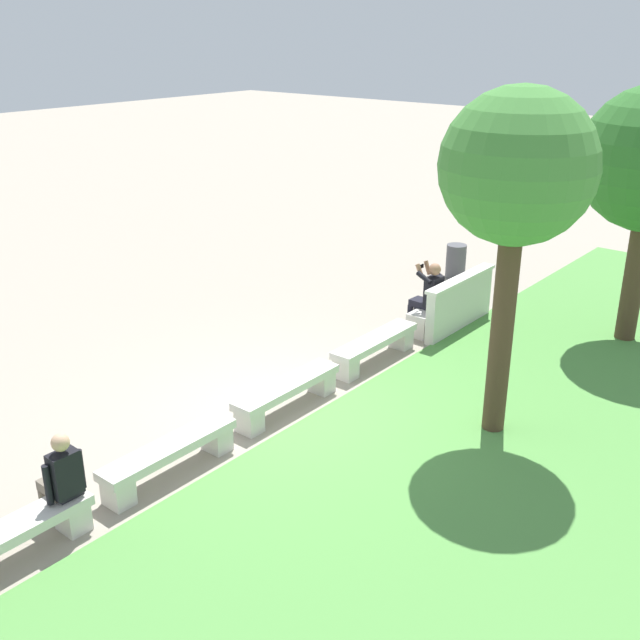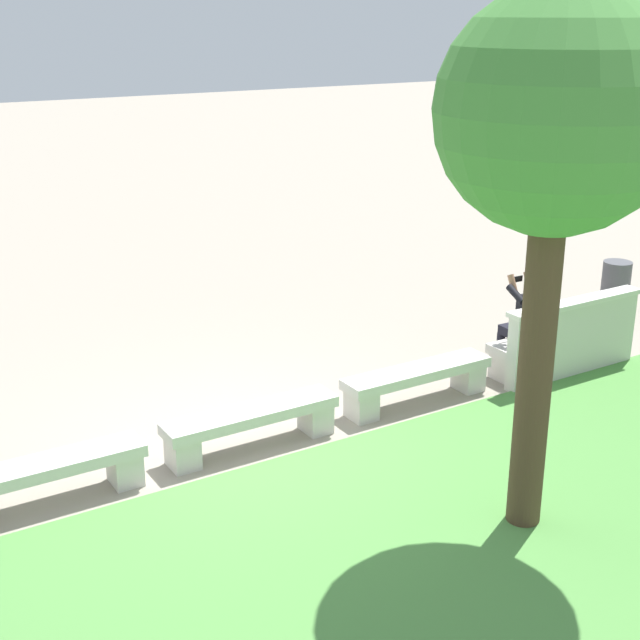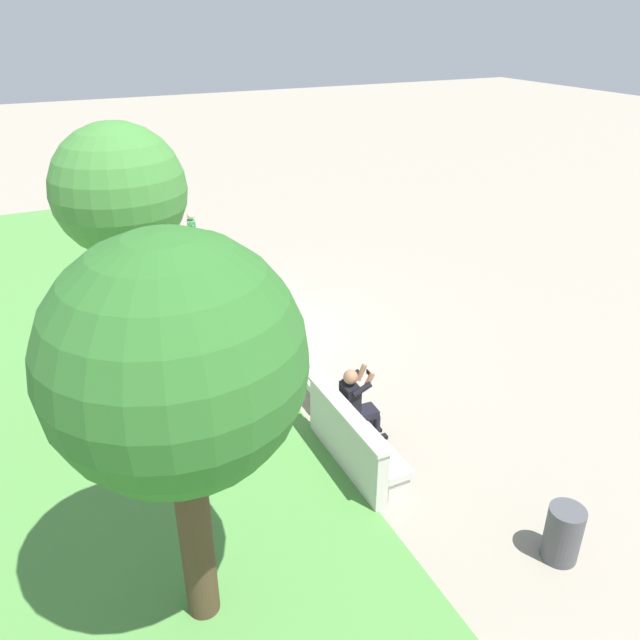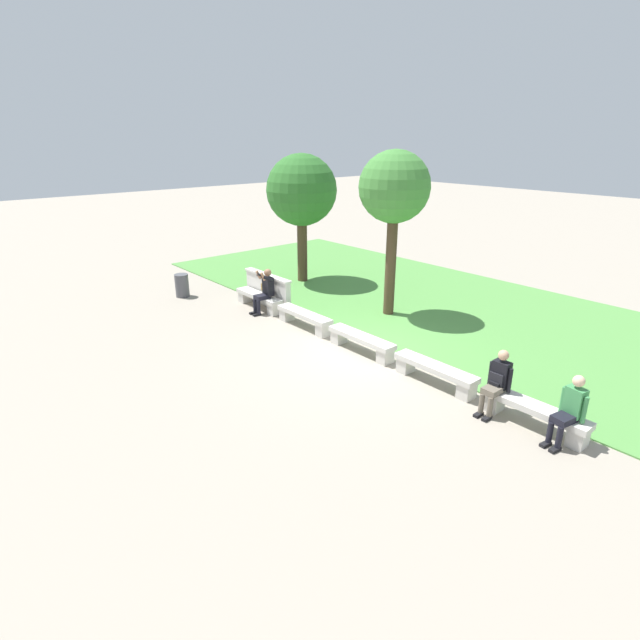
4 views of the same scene
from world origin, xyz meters
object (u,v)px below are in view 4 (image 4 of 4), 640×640
at_px(bench_main, 259,299).
at_px(tree_left_background, 394,190).
at_px(bench_end, 534,412).
at_px(trash_bin, 182,285).
at_px(person_photographer, 265,289).
at_px(person_distant, 497,380).
at_px(tree_behind_wall, 302,191).
at_px(bench_mid, 361,341).
at_px(bench_near, 304,317).
at_px(backpack, 497,381).
at_px(person_companion, 570,408).
at_px(bench_far, 435,371).

bearing_deg(bench_main, tree_left_background, 41.12).
xyz_separation_m(bench_end, trash_bin, (-11.42, -1.24, 0.08)).
distance_m(person_photographer, person_distant, 7.59).
bearing_deg(trash_bin, tree_behind_wall, 74.56).
bearing_deg(bench_mid, bench_end, 0.00).
distance_m(bench_near, bench_mid, 2.20).
bearing_deg(trash_bin, backpack, 6.63).
xyz_separation_m(person_distant, tree_left_background, (-5.08, 2.65, 2.93)).
relative_size(bench_end, person_companion, 1.54).
height_order(bench_mid, bench_end, same).
bearing_deg(bench_main, person_companion, -0.40).
relative_size(bench_main, bench_mid, 1.00).
bearing_deg(person_companion, bench_end, 173.80).
bearing_deg(person_companion, bench_far, 178.67).
height_order(person_photographer, tree_behind_wall, tree_behind_wall).
bearing_deg(trash_bin, bench_mid, 10.04).
bearing_deg(bench_far, bench_near, 180.00).
xyz_separation_m(person_photographer, person_companion, (8.94, 0.01, -0.06)).
bearing_deg(bench_main, person_distant, -0.47).
xyz_separation_m(person_photographer, person_distant, (7.59, 0.01, -0.06)).
relative_size(bench_near, bench_end, 1.00).
bearing_deg(tree_behind_wall, bench_mid, -26.30).
relative_size(bench_near, person_photographer, 1.47).
relative_size(person_companion, trash_bin, 1.68).
relative_size(bench_far, tree_left_background, 0.42).
relative_size(bench_main, person_distant, 1.54).
height_order(bench_mid, person_distant, person_distant).
distance_m(bench_main, bench_far, 6.60).
bearing_deg(bench_end, trash_bin, -173.78).
height_order(person_photographer, tree_left_background, tree_left_background).
xyz_separation_m(bench_main, trash_bin, (-2.63, -1.24, 0.08)).
bearing_deg(bench_mid, bench_far, 0.00).
bearing_deg(tree_left_background, bench_end, -23.93).
height_order(person_distant, trash_bin, person_distant).
distance_m(bench_near, tree_left_background, 4.26).
bearing_deg(bench_main, trash_bin, -154.66).
bearing_deg(bench_far, tree_left_background, 144.53).
xyz_separation_m(person_distant, backpack, (-0.02, 0.06, -0.05)).
bearing_deg(bench_far, tree_behind_wall, 160.21).
bearing_deg(person_distant, bench_main, 179.53).
distance_m(bench_far, trash_bin, 9.31).
relative_size(person_photographer, person_companion, 1.05).
bearing_deg(tree_behind_wall, person_companion, -15.28).
bearing_deg(person_photographer, bench_far, 0.72).
relative_size(bench_main, trash_bin, 2.59).
bearing_deg(tree_behind_wall, backpack, -17.06).
bearing_deg(person_distant, bench_far, 177.37).
xyz_separation_m(bench_main, bench_mid, (4.40, 0.00, 0.00)).
xyz_separation_m(person_distant, trash_bin, (-10.67, -1.18, -0.30)).
bearing_deg(tree_behind_wall, bench_main, -62.98).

